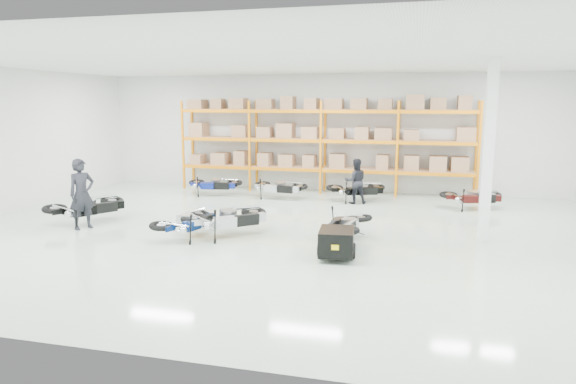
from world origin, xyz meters
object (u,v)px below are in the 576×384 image
(moto_back_d, at_px, (473,193))
(moto_back_c, at_px, (357,186))
(moto_silver_left, at_px, (228,213))
(moto_back_b, at_px, (279,184))
(moto_touring_right, at_px, (346,220))
(moto_back_a, at_px, (214,181))
(moto_blue_centre, at_px, (188,217))
(trailer, at_px, (337,242))
(person_back, at_px, (356,181))
(person_left, at_px, (82,194))
(moto_black_far_left, at_px, (88,202))

(moto_back_d, bearing_deg, moto_back_c, 68.72)
(moto_silver_left, height_order, moto_back_b, moto_silver_left)
(moto_touring_right, bearing_deg, moto_back_a, 144.31)
(moto_back_c, bearing_deg, moto_back_a, 70.53)
(moto_back_a, bearing_deg, moto_touring_right, -140.07)
(moto_back_c, bearing_deg, moto_blue_centre, 128.22)
(moto_touring_right, xyz_separation_m, moto_back_d, (3.46, 4.81, -0.00))
(trailer, bearing_deg, moto_blue_centre, 162.77)
(moto_touring_right, xyz_separation_m, person_back, (-0.35, 4.84, 0.25))
(moto_touring_right, distance_m, trailer, 1.60)
(moto_back_c, bearing_deg, person_left, 109.67)
(moto_blue_centre, height_order, moto_silver_left, moto_silver_left)
(moto_silver_left, height_order, moto_back_c, moto_silver_left)
(moto_black_far_left, xyz_separation_m, moto_touring_right, (7.44, -0.03, -0.08))
(moto_back_d, xyz_separation_m, person_left, (-10.65, -5.35, 0.44))
(moto_silver_left, distance_m, person_left, 4.18)
(moto_back_c, bearing_deg, moto_silver_left, 133.78)
(moto_back_b, bearing_deg, person_back, -87.73)
(moto_back_a, relative_size, person_back, 1.13)
(person_back, bearing_deg, moto_back_d, 162.05)
(moto_back_a, distance_m, moto_back_c, 5.33)
(person_left, bearing_deg, moto_blue_centre, -63.80)
(moto_back_a, height_order, person_left, person_left)
(moto_black_far_left, distance_m, person_left, 0.72)
(person_back, bearing_deg, moto_silver_left, 45.31)
(moto_black_far_left, bearing_deg, trailer, -160.15)
(person_left, bearing_deg, moto_black_far_left, 53.68)
(moto_blue_centre, xyz_separation_m, moto_black_far_left, (-3.47, 0.78, 0.07))
(moto_back_a, xyz_separation_m, moto_back_d, (9.13, -0.34, -0.01))
(moto_black_far_left, relative_size, moto_back_b, 1.14)
(moto_black_far_left, height_order, moto_back_c, moto_black_far_left)
(moto_back_a, bearing_deg, trailer, -147.79)
(moto_back_a, relative_size, moto_back_b, 0.99)
(trailer, height_order, moto_back_d, moto_back_d)
(moto_blue_centre, distance_m, trailer, 4.07)
(person_left, xyz_separation_m, person_back, (6.84, 5.39, -0.19))
(moto_blue_centre, height_order, moto_black_far_left, moto_black_far_left)
(moto_back_c, relative_size, person_left, 0.93)
(moto_blue_centre, height_order, moto_touring_right, moto_blue_centre)
(moto_blue_centre, relative_size, moto_silver_left, 0.89)
(moto_back_a, bearing_deg, person_left, 157.19)
(person_back, bearing_deg, moto_back_a, -20.64)
(moto_touring_right, height_order, person_left, person_left)
(trailer, bearing_deg, moto_black_far_left, 162.44)
(moto_touring_right, relative_size, moto_back_b, 0.98)
(moto_black_far_left, bearing_deg, moto_back_b, -98.11)
(moto_silver_left, distance_m, person_back, 5.84)
(moto_blue_centre, xyz_separation_m, person_left, (-3.21, 0.21, 0.43))
(moto_blue_centre, distance_m, moto_back_a, 6.13)
(moto_back_b, height_order, person_back, person_back)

